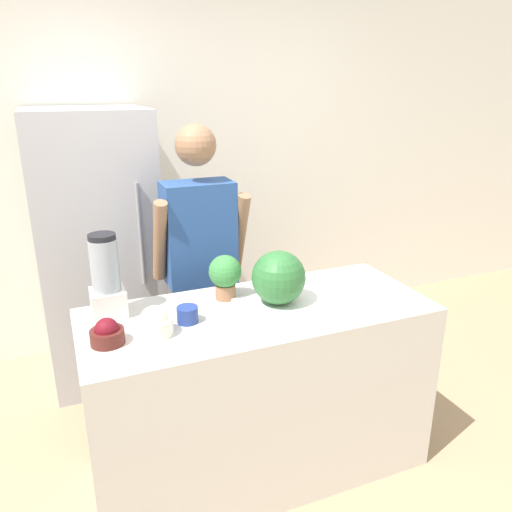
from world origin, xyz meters
The scene contains 12 objects.
ground_plane centered at (0.00, 0.00, 0.00)m, with size 14.00×14.00×0.00m, color tan.
wall_back centered at (0.00, 2.00, 1.30)m, with size 8.00×0.06×2.60m.
counter_island centered at (0.00, 0.33, 0.44)m, with size 1.62×0.67×0.89m.
refrigerator centered at (-0.59, 1.59, 0.87)m, with size 0.71×0.75×1.74m.
person centered at (-0.10, 0.96, 0.87)m, with size 0.52×0.27×1.68m.
cutting_board centered at (0.12, 0.33, 0.89)m, with size 0.43×0.29×0.01m.
watermelon centered at (0.10, 0.34, 1.03)m, with size 0.25×0.25×0.25m.
bowl_cherries centered at (-0.68, 0.27, 0.93)m, with size 0.14×0.14×0.11m.
bowl_cream centered at (-0.49, 0.27, 0.94)m, with size 0.16×0.16×0.13m.
bowl_small_blue centered at (-0.34, 0.33, 0.92)m, with size 0.09×0.09×0.07m.
blender centered at (-0.65, 0.54, 1.06)m, with size 0.15×0.15×0.38m.
potted_plant centered at (-0.10, 0.51, 1.01)m, with size 0.16×0.16×0.22m.
Camera 1 is at (-0.81, -1.60, 1.88)m, focal length 35.00 mm.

